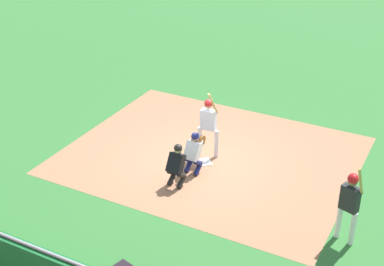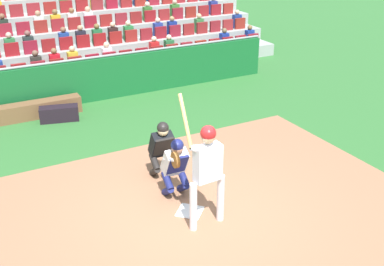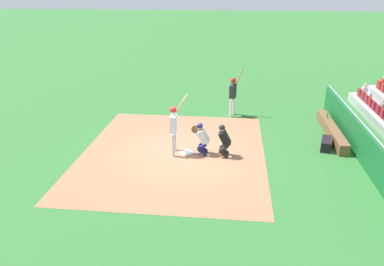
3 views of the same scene
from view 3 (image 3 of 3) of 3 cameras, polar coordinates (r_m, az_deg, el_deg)
name	(u,v)px [view 3 (image 3 of 3)]	position (r m, az deg, el deg)	size (l,w,h in m)	color
ground_plane	(186,153)	(14.78, -0.84, -2.97)	(160.00, 160.00, 0.00)	#2E692F
infield_dirt_patch	(174,152)	(14.84, -2.76, -2.86)	(8.60, 6.96, 0.01)	#99694B
home_plate_marker	(186,152)	(14.77, -0.84, -2.91)	(0.44, 0.44, 0.02)	white
batter_at_plate	(174,124)	(14.32, -2.75, 1.32)	(0.69, 0.67, 2.32)	silver
catcher_crouching	(202,137)	(14.43, 1.46, -0.54)	(0.48, 0.71, 1.27)	navy
home_plate_umpire	(224,139)	(14.29, 4.76, -0.89)	(0.48, 0.50, 1.27)	black
dugout_wall	(364,145)	(15.21, 24.28, -1.67)	(12.14, 0.24, 1.32)	#155D2B
dugout_bench	(331,130)	(17.43, 20.06, 0.36)	(4.38, 0.40, 0.44)	brown
water_bottle_on_bench	(327,115)	(18.26, 19.48, 2.53)	(0.07, 0.07, 0.25)	green
equipment_duffel_bag	(326,144)	(15.97, 19.33, -1.54)	(0.99, 0.36, 0.40)	black
on_deck_batter	(233,92)	(18.66, 6.13, 6.08)	(0.56, 0.64, 2.32)	silver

